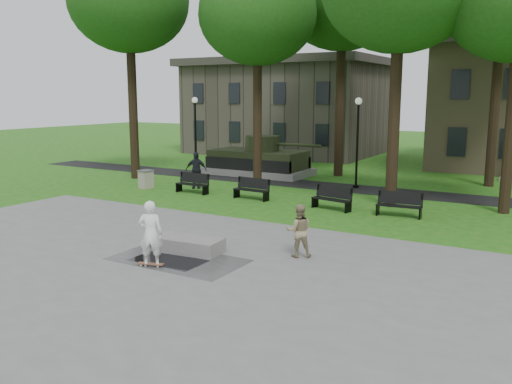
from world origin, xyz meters
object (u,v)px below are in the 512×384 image
(skateboarder, at_px, (151,234))
(trash_bin, at_px, (146,179))
(friend_watching, at_px, (299,231))
(concrete_block, at_px, (188,245))
(park_bench_0, at_px, (193,183))

(skateboarder, relative_size, trash_bin, 1.99)
(friend_watching, xyz_separation_m, trash_bin, (-12.43, 7.10, -0.35))
(concrete_block, distance_m, skateboarder, 1.83)
(skateboarder, relative_size, friend_watching, 1.18)
(friend_watching, bearing_deg, skateboarder, 10.79)
(park_bench_0, bearing_deg, concrete_block, -52.42)
(concrete_block, distance_m, trash_bin, 12.45)
(concrete_block, xyz_separation_m, skateboarder, (-0.02, -1.68, 0.73))
(skateboarder, height_order, trash_bin, skateboarder)
(concrete_block, xyz_separation_m, trash_bin, (-9.20, 8.38, 0.24))
(concrete_block, height_order, park_bench_0, park_bench_0)
(friend_watching, bearing_deg, park_bench_0, -69.01)
(concrete_block, bearing_deg, park_bench_0, 126.07)
(skateboarder, distance_m, park_bench_0, 11.91)
(friend_watching, height_order, trash_bin, friend_watching)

